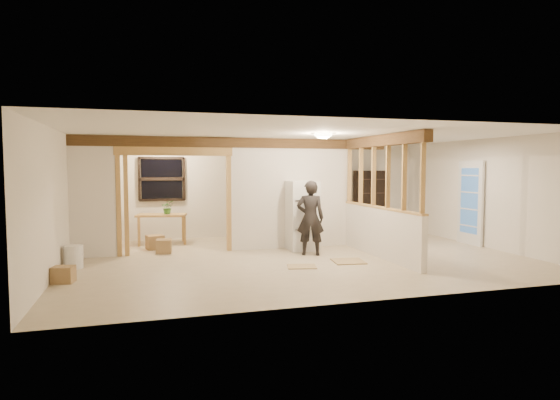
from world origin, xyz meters
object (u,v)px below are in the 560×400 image
object	(u,v)px
woman	(310,218)
bookshelf	(369,201)
work_table	(162,229)
refrigerator	(302,216)
shop_vac	(111,235)

from	to	relation	value
woman	bookshelf	bearing A→B (deg)	-116.14
woman	bookshelf	world-z (taller)	bookshelf
woman	work_table	distance (m)	3.79
refrigerator	work_table	world-z (taller)	refrigerator
woman	bookshelf	xyz separation A→B (m)	(2.82, 2.85, 0.09)
refrigerator	woman	world-z (taller)	woman
refrigerator	woman	xyz separation A→B (m)	(-0.04, -0.65, 0.01)
refrigerator	shop_vac	xyz separation A→B (m)	(-4.14, 1.66, -0.51)
woman	bookshelf	size ratio (longest dim) A/B	0.90
shop_vac	bookshelf	xyz separation A→B (m)	(6.92, 0.55, 0.62)
refrigerator	bookshelf	bearing A→B (deg)	38.43
work_table	woman	bearing A→B (deg)	-26.61
shop_vac	work_table	bearing A→B (deg)	2.55
shop_vac	refrigerator	bearing A→B (deg)	-21.77
refrigerator	shop_vac	bearing A→B (deg)	158.23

